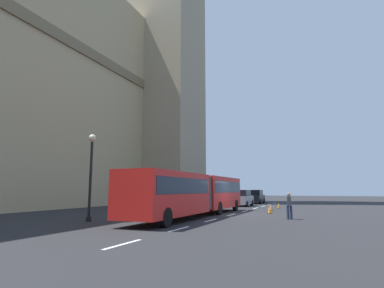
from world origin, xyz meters
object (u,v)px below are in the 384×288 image
(sedan_lead, at_px, (242,198))
(sedan_trailing, at_px, (256,197))
(traffic_cone_middle, at_px, (271,207))
(pedestrian_near_cones, at_px, (289,205))
(traffic_cone_east, at_px, (279,205))
(traffic_cone_west, at_px, (269,210))
(street_lamp, at_px, (91,170))
(articulated_bus, at_px, (195,192))

(sedan_lead, distance_m, sedan_trailing, 8.01)
(sedan_lead, xyz_separation_m, traffic_cone_middle, (-6.64, -4.26, -0.63))
(pedestrian_near_cones, bearing_deg, traffic_cone_east, 10.42)
(sedan_lead, xyz_separation_m, traffic_cone_west, (-10.14, -4.67, -0.63))
(sedan_lead, xyz_separation_m, pedestrian_near_cones, (-14.73, -6.66, -0.00))
(street_lamp, bearing_deg, articulated_bus, -37.96)
(traffic_cone_middle, distance_m, traffic_cone_east, 4.04)
(sedan_lead, distance_m, street_lamp, 21.31)
(traffic_cone_middle, relative_size, traffic_cone_east, 1.00)
(traffic_cone_east, height_order, pedestrian_near_cones, pedestrian_near_cones)
(sedan_trailing, height_order, street_lamp, street_lamp)
(sedan_trailing, relative_size, traffic_cone_east, 7.59)
(traffic_cone_west, xyz_separation_m, traffic_cone_middle, (3.50, 0.41, 0.00))
(traffic_cone_east, height_order, street_lamp, street_lamp)
(traffic_cone_west, height_order, street_lamp, street_lamp)
(sedan_lead, height_order, traffic_cone_east, sedan_lead)
(articulated_bus, bearing_deg, traffic_cone_middle, -25.76)
(articulated_bus, distance_m, sedan_trailing, 23.01)
(traffic_cone_east, relative_size, street_lamp, 0.11)
(sedan_trailing, relative_size, traffic_cone_west, 7.59)
(traffic_cone_west, height_order, pedestrian_near_cones, pedestrian_near_cones)
(traffic_cone_middle, distance_m, pedestrian_near_cones, 8.46)
(sedan_trailing, bearing_deg, street_lamp, 171.53)
(sedan_lead, relative_size, traffic_cone_west, 7.59)
(sedan_trailing, bearing_deg, traffic_cone_middle, -163.84)
(articulated_bus, relative_size, street_lamp, 3.12)
(articulated_bus, relative_size, traffic_cone_east, 28.38)
(articulated_bus, relative_size, pedestrian_near_cones, 9.74)
(traffic_cone_west, relative_size, street_lamp, 0.11)
(sedan_lead, height_order, traffic_cone_west, sedan_lead)
(traffic_cone_east, bearing_deg, traffic_cone_middle, 177.64)
(traffic_cone_west, bearing_deg, pedestrian_near_cones, -156.62)
(sedan_lead, xyz_separation_m, traffic_cone_east, (-2.61, -4.43, -0.63))
(articulated_bus, distance_m, traffic_cone_east, 13.15)
(articulated_bus, xyz_separation_m, sedan_lead, (14.99, 0.23, -0.83))
(traffic_cone_middle, bearing_deg, traffic_cone_east, -2.36)
(street_lamp, bearing_deg, pedestrian_near_cones, -61.08)
(articulated_bus, height_order, pedestrian_near_cones, articulated_bus)
(articulated_bus, distance_m, traffic_cone_middle, 9.38)
(articulated_bus, bearing_deg, traffic_cone_west, -42.49)
(sedan_lead, bearing_deg, sedan_trailing, -0.11)
(traffic_cone_east, bearing_deg, street_lamp, 154.40)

